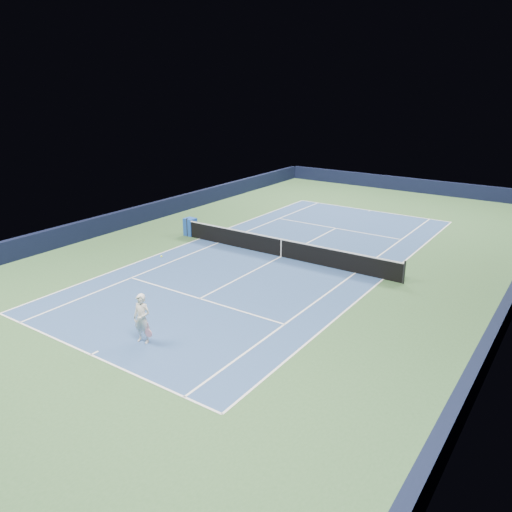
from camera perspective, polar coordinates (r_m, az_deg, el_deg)
The scene contains 18 objects.
ground at distance 25.69m, azimuth 2.88°, elevation -0.08°, with size 40.00×40.00×0.00m, color #32562F.
wall_far at distance 43.18m, azimuth 17.01°, elevation 7.81°, with size 22.00×0.35×1.10m, color black.
wall_left at distance 32.28m, azimuth -13.72°, elevation 4.45°, with size 0.35×40.00×1.10m, color black.
court_surface at distance 25.69m, azimuth 2.88°, elevation -0.08°, with size 10.97×23.77×0.01m, color navy.
baseline_far at distance 35.95m, azimuth 12.94°, elevation 5.11°, with size 10.97×0.08×0.00m, color white.
baseline_near at distance 17.59m, azimuth -18.35°, elevation -10.67°, with size 10.97×0.08×0.00m, color white.
sideline_doubles_right at distance 23.48m, azimuth 14.34°, elevation -2.57°, with size 0.08×23.77×0.00m, color white.
sideline_doubles_left at distance 28.78m, azimuth -6.45°, elevation 1.98°, with size 0.08×23.77×0.00m, color white.
sideline_singles_right at distance 23.93m, azimuth 11.29°, elevation -1.91°, with size 0.08×23.77×0.00m, color white.
sideline_singles_left at distance 27.94m, azimuth -4.32°, elevation 1.52°, with size 0.08×23.77×0.00m, color white.
service_line_far at distance 31.07m, azimuth 9.11°, elevation 3.15°, with size 8.23×0.08×0.00m, color white.
service_line_near at distance 20.88m, azimuth -6.44°, elevation -4.85°, with size 8.23×0.08×0.00m, color white.
center_service_line at distance 25.69m, azimuth 2.88°, elevation -0.06°, with size 0.08×12.80×0.00m, color white.
center_mark_far at distance 35.82m, azimuth 12.85°, elevation 5.06°, with size 0.08×0.30×0.00m, color white.
center_mark_near at distance 17.66m, azimuth -17.96°, elevation -10.49°, with size 0.08×0.30×0.00m, color white.
tennis_net at distance 25.53m, azimuth 2.90°, elevation 0.99°, with size 12.90×0.10×1.07m.
sponsor_cube at distance 29.40m, azimuth -7.52°, elevation 3.33°, with size 0.65×0.60×1.02m.
tennis_player at distance 17.52m, azimuth -12.89°, elevation -6.99°, with size 0.83×1.30×2.90m.
Camera 1 is at (12.65, -20.69, 8.49)m, focal length 35.00 mm.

